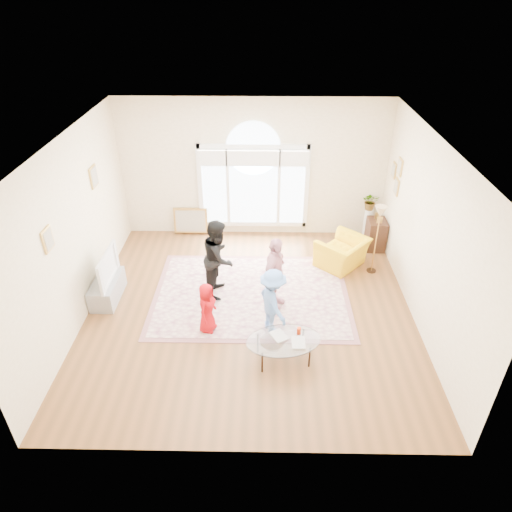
{
  "coord_description": "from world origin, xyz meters",
  "views": [
    {
      "loc": [
        0.23,
        -6.73,
        5.39
      ],
      "look_at": [
        0.11,
        0.3,
        0.99
      ],
      "focal_mm": 32.0,
      "sensor_mm": 36.0,
      "label": 1
    }
  ],
  "objects_px": {
    "area_rug": "(251,294)",
    "tv_console": "(107,289)",
    "coffee_table": "(284,341)",
    "armchair": "(342,253)",
    "television": "(103,267)"
  },
  "relations": [
    {
      "from": "area_rug",
      "to": "coffee_table",
      "type": "distance_m",
      "value": 1.88
    },
    {
      "from": "area_rug",
      "to": "armchair",
      "type": "relative_size",
      "value": 3.69
    },
    {
      "from": "area_rug",
      "to": "armchair",
      "type": "xyz_separation_m",
      "value": [
        1.91,
        1.09,
        0.31
      ]
    },
    {
      "from": "coffee_table",
      "to": "armchair",
      "type": "xyz_separation_m",
      "value": [
        1.34,
        2.84,
        -0.08
      ]
    },
    {
      "from": "tv_console",
      "to": "coffee_table",
      "type": "distance_m",
      "value": 3.69
    },
    {
      "from": "armchair",
      "to": "tv_console",
      "type": "bearing_deg",
      "value": -32.49
    },
    {
      "from": "coffee_table",
      "to": "armchair",
      "type": "distance_m",
      "value": 3.15
    },
    {
      "from": "area_rug",
      "to": "tv_console",
      "type": "xyz_separation_m",
      "value": [
        -2.76,
        -0.16,
        0.2
      ]
    },
    {
      "from": "television",
      "to": "armchair",
      "type": "height_order",
      "value": "television"
    },
    {
      "from": "coffee_table",
      "to": "tv_console",
      "type": "bearing_deg",
      "value": 144.39
    },
    {
      "from": "tv_console",
      "to": "television",
      "type": "bearing_deg",
      "value": -0.0
    },
    {
      "from": "armchair",
      "to": "television",
      "type": "bearing_deg",
      "value": -32.47
    },
    {
      "from": "tv_console",
      "to": "area_rug",
      "type": "bearing_deg",
      "value": 3.3
    },
    {
      "from": "tv_console",
      "to": "armchair",
      "type": "bearing_deg",
      "value": 15.0
    },
    {
      "from": "tv_console",
      "to": "armchair",
      "type": "xyz_separation_m",
      "value": [
        4.67,
        1.25,
        0.11
      ]
    }
  ]
}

